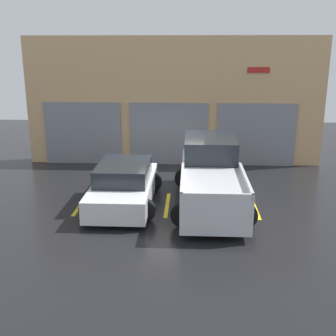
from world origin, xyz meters
TOP-DOWN VIEW (x-y plane):
  - ground_plane at (0.00, 0.00)m, footprint 28.00×28.00m
  - shophouse_building at (-0.01, 3.28)m, footprint 12.58×0.68m
  - pickup_truck at (1.40, -1.64)m, footprint 2.44×5.49m
  - sedan_white at (-1.40, -1.94)m, footprint 2.27×4.22m
  - parking_stripe_far_left at (-2.80, -1.97)m, footprint 0.12×2.20m
  - parking_stripe_left at (0.00, -1.97)m, footprint 0.12×2.20m
  - parking_stripe_centre at (2.80, -1.97)m, footprint 0.12×2.20m

SIDE VIEW (x-z plane):
  - ground_plane at x=0.00m, z-range 0.00..0.00m
  - parking_stripe_far_left at x=-2.80m, z-range 0.00..0.01m
  - parking_stripe_left at x=0.00m, z-range 0.00..0.01m
  - parking_stripe_centre at x=2.80m, z-range 0.00..0.01m
  - sedan_white at x=-1.40m, z-range -0.04..1.31m
  - pickup_truck at x=1.40m, z-range -0.08..1.86m
  - shophouse_building at x=-0.01m, z-range -0.07..5.31m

